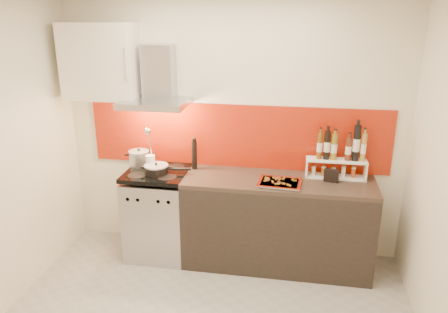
% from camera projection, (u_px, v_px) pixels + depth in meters
% --- Properties ---
extents(back_wall, '(3.40, 0.02, 2.60)m').
position_uv_depth(back_wall, '(232.00, 128.00, 4.35)').
color(back_wall, silver).
rests_on(back_wall, ground).
extents(backsplash, '(3.00, 0.02, 0.64)m').
position_uv_depth(backsplash, '(236.00, 136.00, 4.35)').
color(backsplash, '#981A08').
rests_on(backsplash, back_wall).
extents(range_stove, '(0.60, 0.60, 0.91)m').
position_uv_depth(range_stove, '(159.00, 214.00, 4.45)').
color(range_stove, '#B7B7BA').
rests_on(range_stove, ground).
extents(counter, '(1.80, 0.60, 0.90)m').
position_uv_depth(counter, '(277.00, 222.00, 4.26)').
color(counter, black).
rests_on(counter, ground).
extents(range_hood, '(0.62, 0.50, 0.61)m').
position_uv_depth(range_hood, '(157.00, 84.00, 4.17)').
color(range_hood, '#B7B7BA').
rests_on(range_hood, back_wall).
extents(upper_cabinet, '(0.70, 0.35, 0.72)m').
position_uv_depth(upper_cabinet, '(100.00, 61.00, 4.18)').
color(upper_cabinet, white).
rests_on(upper_cabinet, back_wall).
extents(stock_pot, '(0.21, 0.21, 0.18)m').
position_uv_depth(stock_pot, '(139.00, 158.00, 4.43)').
color(stock_pot, '#B7B7BA').
rests_on(stock_pot, range_stove).
extents(saute_pan, '(0.45, 0.24, 0.11)m').
position_uv_depth(saute_pan, '(157.00, 169.00, 4.23)').
color(saute_pan, black).
rests_on(saute_pan, range_stove).
extents(utensil_jar, '(0.10, 0.14, 0.46)m').
position_uv_depth(utensil_jar, '(150.00, 158.00, 4.29)').
color(utensil_jar, silver).
rests_on(utensil_jar, range_stove).
extents(pepper_mill, '(0.05, 0.05, 0.33)m').
position_uv_depth(pepper_mill, '(194.00, 154.00, 4.34)').
color(pepper_mill, black).
rests_on(pepper_mill, counter).
extents(step_shelf, '(0.56, 0.15, 0.52)m').
position_uv_depth(step_shelf, '(340.00, 156.00, 4.09)').
color(step_shelf, white).
rests_on(step_shelf, counter).
extents(caddy_box, '(0.14, 0.08, 0.11)m').
position_uv_depth(caddy_box, '(331.00, 176.00, 4.05)').
color(caddy_box, black).
rests_on(caddy_box, counter).
extents(baking_tray, '(0.41, 0.33, 0.03)m').
position_uv_depth(baking_tray, '(280.00, 183.00, 4.00)').
color(baking_tray, silver).
rests_on(baking_tray, counter).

